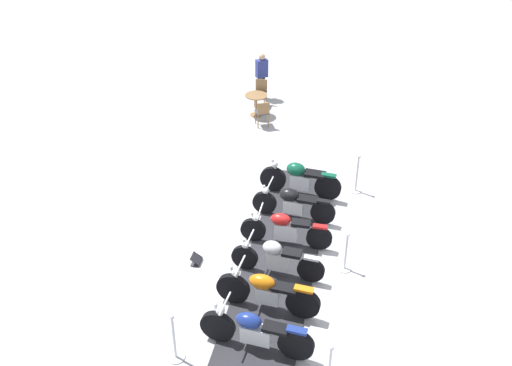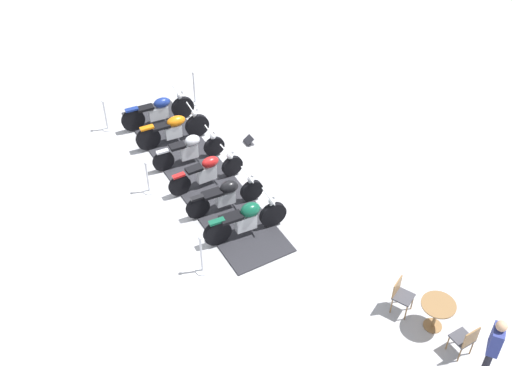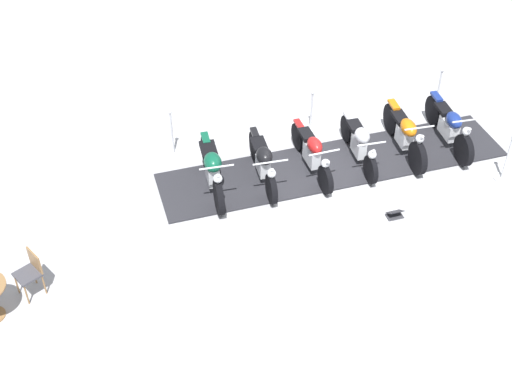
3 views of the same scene
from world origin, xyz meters
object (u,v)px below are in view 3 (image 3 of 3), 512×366
motorcycle_black (263,162)px  stanchion_left_front (173,140)px  stanchion_left_mid (311,117)px  motorcycle_forest (212,169)px  motorcycle_chrome (360,143)px  motorcycle_maroon (312,153)px  stanchion_right_rear (505,165)px  info_placard (395,214)px  motorcycle_copper (405,134)px  motorcycle_navy (450,126)px  cafe_chair_across_table (30,271)px  stanchion_left_rear (438,93)px

motorcycle_black → stanchion_left_front: bearing=-128.8°
motorcycle_black → stanchion_left_mid: size_ratio=2.06×
motorcycle_forest → stanchion_left_mid: motorcycle_forest is taller
motorcycle_chrome → stanchion_left_mid: (-1.55, -0.32, -0.17)m
motorcycle_maroon → stanchion_left_front: stanchion_left_front is taller
stanchion_right_rear → info_placard: size_ratio=3.20×
stanchion_left_front → info_placard: stanchion_left_front is taller
stanchion_left_front → motorcycle_chrome: bearing=60.3°
stanchion_left_mid → stanchion_left_front: size_ratio=0.90×
motorcycle_copper → motorcycle_chrome: bearing=-84.9°
motorcycle_forest → stanchion_left_front: (-1.54, -0.31, -0.17)m
motorcycle_navy → cafe_chair_across_table: bearing=-74.4°
motorcycle_black → stanchion_left_rear: 5.08m
cafe_chair_across_table → stanchion_left_rear: bearing=172.1°
stanchion_left_rear → info_placard: 4.30m
motorcycle_black → motorcycle_copper: 3.24m
motorcycle_maroon → motorcycle_chrome: same height
motorcycle_black → info_placard: motorcycle_black is taller
motorcycle_navy → stanchion_left_front: stanchion_left_front is taller
stanchion_left_front → cafe_chair_across_table: stanchion_left_front is taller
motorcycle_maroon → info_placard: (1.98, 0.80, -0.42)m
motorcycle_chrome → cafe_chair_across_table: 7.14m
stanchion_right_rear → cafe_chair_across_table: bearing=-96.0°
motorcycle_maroon → info_placard: size_ratio=6.21×
motorcycle_chrome → info_placard: 1.90m
motorcycle_copper → cafe_chair_across_table: motorcycle_copper is taller
stanchion_right_rear → cafe_chair_across_table: 9.62m
motorcycle_forest → motorcycle_maroon: motorcycle_forest is taller
motorcycle_navy → stanchion_left_rear: motorcycle_navy is taller
cafe_chair_across_table → stanchion_left_front: bearing=-160.6°
motorcycle_chrome → stanchion_right_rear: 3.04m
motorcycle_navy → stanchion_left_rear: size_ratio=2.16×
motorcycle_forest → motorcycle_maroon: 2.16m
motorcycle_black → motorcycle_chrome: motorcycle_black is taller
motorcycle_navy → info_placard: (1.53, -2.41, -0.43)m
info_placard → cafe_chair_across_table: size_ratio=0.40×
motorcycle_copper → stanchion_left_mid: (-1.69, -1.39, -0.18)m
stanchion_left_front → stanchion_left_rear: size_ratio=1.10×
motorcycle_copper → stanchion_left_rear: bearing=136.8°
motorcycle_black → cafe_chair_across_table: bearing=-65.7°
info_placard → stanchion_right_rear: bearing=-170.9°
motorcycle_maroon → stanchion_left_front: 3.08m
info_placard → cafe_chair_across_table: cafe_chair_across_table is taller
motorcycle_copper → motorcycle_navy: motorcycle_copper is taller
motorcycle_chrome → motorcycle_navy: bearing=94.1°
motorcycle_black → stanchion_left_front: (-1.70, -1.38, -0.12)m
motorcycle_forest → cafe_chair_across_table: motorcycle_forest is taller
motorcycle_forest → stanchion_left_front: stanchion_left_front is taller
motorcycle_copper → motorcycle_navy: 1.08m
motorcycle_chrome → stanchion_right_rear: bearing=66.1°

